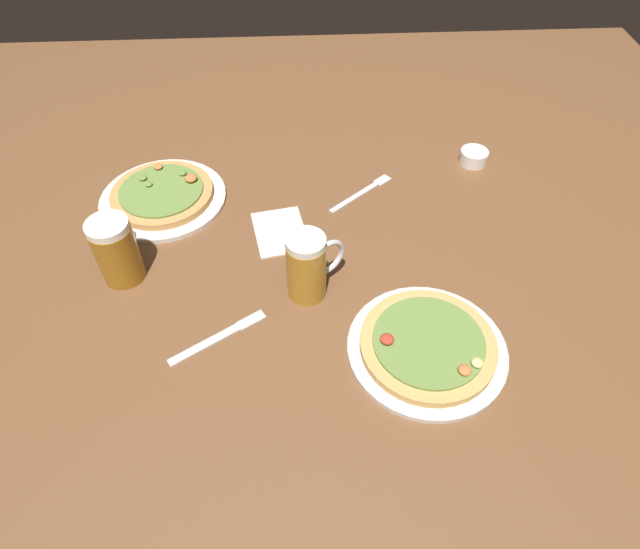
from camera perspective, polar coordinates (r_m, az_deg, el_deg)
The scene contains 9 objects.
ground_plane at distance 1.21m, azimuth 0.00°, elevation -1.11°, with size 2.40×2.40×0.03m, color brown.
pizza_plate_near at distance 1.09m, azimuth 11.14°, elevation -7.36°, with size 0.31×0.31×0.05m.
pizza_plate_far at distance 1.43m, azimuth -16.09°, elevation 7.93°, with size 0.31×0.31×0.05m.
beer_mug_dark at distance 1.12m, azimuth -1.24°, elevation 0.87°, with size 0.13×0.10×0.16m.
beer_mug_amber at distance 1.23m, azimuth -20.45°, elevation 2.46°, with size 0.09×0.15×0.15m.
ramekin_sauce at distance 1.56m, azimuth 15.73°, elevation 11.73°, with size 0.07×0.07×0.04m, color white.
napkin_folded at distance 1.30m, azimuth -4.18°, elevation 4.55°, with size 0.12×0.16×0.01m, color white.
fork_left at distance 1.41m, azimuth 4.41°, elevation 8.57°, with size 0.17×0.15×0.01m.
knife_right at distance 1.12m, azimuth -10.53°, elevation -6.39°, with size 0.19×0.13×0.01m.
Camera 1 is at (-0.04, -0.79, 0.90)m, focal length 30.69 mm.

